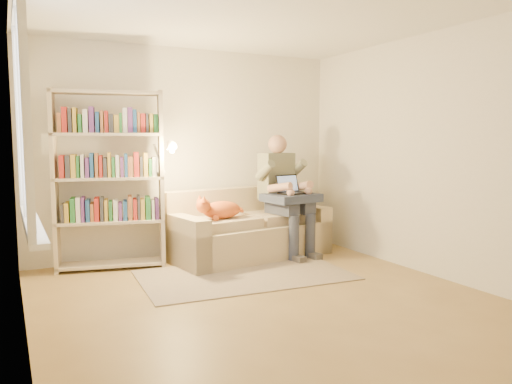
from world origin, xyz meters
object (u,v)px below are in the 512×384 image
person (283,188)px  laptop (293,189)px  cat (219,209)px  sofa (247,232)px  bookshelf (109,171)px

person → laptop: size_ratio=4.13×
person → laptop: 0.15m
cat → laptop: size_ratio=1.88×
cat → laptop: 1.01m
sofa → cat: (-0.46, -0.20, 0.34)m
person → bookshelf: (-2.11, 0.24, 0.26)m
sofa → cat: 0.61m
cat → laptop: bearing=-10.2°
cat → bookshelf: bookshelf is taller
cat → person: bearing=-1.6°
sofa → laptop: (0.53, -0.23, 0.55)m
person → laptop: bearing=-75.1°
sofa → bookshelf: bookshelf is taller
cat → bookshelf: 1.32m
bookshelf → person: bearing=5.5°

